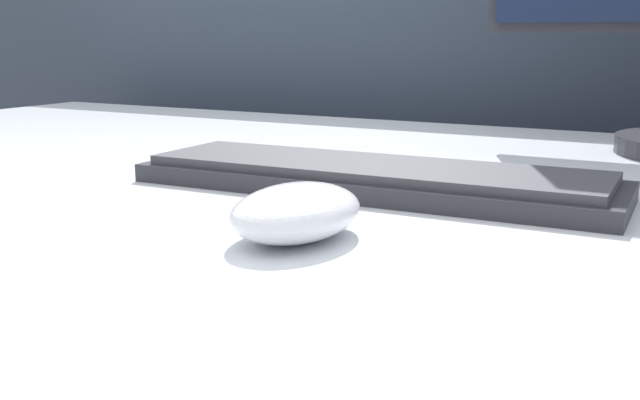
{
  "coord_description": "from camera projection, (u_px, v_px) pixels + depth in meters",
  "views": [
    {
      "loc": [
        0.29,
        -0.51,
        0.9
      ],
      "look_at": [
        0.05,
        -0.06,
        0.78
      ],
      "focal_mm": 42.0,
      "sensor_mm": 36.0,
      "label": 1
    }
  ],
  "objects": [
    {
      "name": "keyboard",
      "position": [
        372.0,
        177.0,
        0.64
      ],
      "size": [
        0.42,
        0.13,
        0.02
      ],
      "rotation": [
        0.0,
        0.0,
        0.03
      ],
      "color": "#28282D",
      "rests_on": "desk"
    },
    {
      "name": "computer_mouse_near",
      "position": [
        297.0,
        212.0,
        0.49
      ],
      "size": [
        0.08,
        0.11,
        0.04
      ],
      "rotation": [
        0.0,
        0.0,
        -0.06
      ],
      "color": "white",
      "rests_on": "desk"
    },
    {
      "name": "partition_panel",
      "position": [
        514.0,
        262.0,
        1.26
      ],
      "size": [
        5.0,
        0.03,
        1.04
      ],
      "color": "#333D4C",
      "rests_on": "ground_plane"
    }
  ]
}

